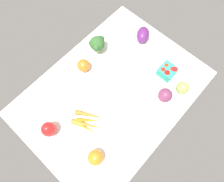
{
  "coord_description": "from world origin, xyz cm",
  "views": [
    {
      "loc": [
        30.68,
        28.12,
        111.06
      ],
      "look_at": [
        0.0,
        0.0,
        4.0
      ],
      "focal_mm": 32.47,
      "sensor_mm": 36.0,
      "label": 1
    }
  ],
  "objects_px": {
    "eggplant": "(143,35)",
    "heirloom_tomato_orange": "(83,66)",
    "broccoli_head": "(97,43)",
    "carrot_bunch": "(88,121)",
    "heirloom_tomato_green": "(183,88)",
    "berry_basket": "(168,71)",
    "bell_pepper_red": "(49,129)",
    "bell_pepper_orange": "(96,158)",
    "red_onion_center": "(165,95)"
  },
  "relations": [
    {
      "from": "bell_pepper_orange",
      "to": "red_onion_center",
      "type": "bearing_deg",
      "value": 173.65
    },
    {
      "from": "broccoli_head",
      "to": "red_onion_center",
      "type": "relative_size",
      "value": 1.54
    },
    {
      "from": "carrot_bunch",
      "to": "broccoli_head",
      "type": "xyz_separation_m",
      "value": [
        -0.36,
        -0.27,
        0.06
      ]
    },
    {
      "from": "broccoli_head",
      "to": "bell_pepper_red",
      "type": "xyz_separation_m",
      "value": [
        0.53,
        0.16,
        -0.03
      ]
    },
    {
      "from": "eggplant",
      "to": "red_onion_center",
      "type": "height_order",
      "value": "red_onion_center"
    },
    {
      "from": "eggplant",
      "to": "bell_pepper_orange",
      "type": "bearing_deg",
      "value": 171.09
    },
    {
      "from": "bell_pepper_orange",
      "to": "berry_basket",
      "type": "bearing_deg",
      "value": -177.64
    },
    {
      "from": "berry_basket",
      "to": "red_onion_center",
      "type": "distance_m",
      "value": 0.16
    },
    {
      "from": "broccoli_head",
      "to": "bell_pepper_red",
      "type": "distance_m",
      "value": 0.56
    },
    {
      "from": "heirloom_tomato_green",
      "to": "bell_pepper_red",
      "type": "height_order",
      "value": "bell_pepper_red"
    },
    {
      "from": "berry_basket",
      "to": "carrot_bunch",
      "type": "distance_m",
      "value": 0.54
    },
    {
      "from": "heirloom_tomato_orange",
      "to": "red_onion_center",
      "type": "height_order",
      "value": "red_onion_center"
    },
    {
      "from": "heirloom_tomato_orange",
      "to": "eggplant",
      "type": "bearing_deg",
      "value": 163.61
    },
    {
      "from": "broccoli_head",
      "to": "heirloom_tomato_orange",
      "type": "bearing_deg",
      "value": 10.43
    },
    {
      "from": "berry_basket",
      "to": "broccoli_head",
      "type": "height_order",
      "value": "broccoli_head"
    },
    {
      "from": "berry_basket",
      "to": "broccoli_head",
      "type": "relative_size",
      "value": 0.74
    },
    {
      "from": "bell_pepper_orange",
      "to": "broccoli_head",
      "type": "xyz_separation_m",
      "value": [
        -0.47,
        -0.44,
        0.04
      ]
    },
    {
      "from": "bell_pepper_red",
      "to": "broccoli_head",
      "type": "bearing_deg",
      "value": -162.75
    },
    {
      "from": "red_onion_center",
      "to": "carrot_bunch",
      "type": "bearing_deg",
      "value": -29.3
    },
    {
      "from": "carrot_bunch",
      "to": "red_onion_center",
      "type": "bearing_deg",
      "value": 150.7
    },
    {
      "from": "broccoli_head",
      "to": "eggplant",
      "type": "xyz_separation_m",
      "value": [
        -0.26,
        0.15,
        -0.04
      ]
    },
    {
      "from": "broccoli_head",
      "to": "bell_pepper_red",
      "type": "bearing_deg",
      "value": 17.25
    },
    {
      "from": "bell_pepper_orange",
      "to": "eggplant",
      "type": "height_order",
      "value": "bell_pepper_orange"
    },
    {
      "from": "bell_pepper_orange",
      "to": "heirloom_tomato_green",
      "type": "xyz_separation_m",
      "value": [
        -0.6,
        0.1,
        -0.01
      ]
    },
    {
      "from": "eggplant",
      "to": "carrot_bunch",
      "type": "bearing_deg",
      "value": 160.88
    },
    {
      "from": "berry_basket",
      "to": "eggplant",
      "type": "xyz_separation_m",
      "value": [
        -0.1,
        -0.27,
        0.01
      ]
    },
    {
      "from": "red_onion_center",
      "to": "berry_basket",
      "type": "bearing_deg",
      "value": -148.44
    },
    {
      "from": "bell_pepper_orange",
      "to": "heirloom_tomato_green",
      "type": "distance_m",
      "value": 0.61
    },
    {
      "from": "broccoli_head",
      "to": "berry_basket",
      "type": "bearing_deg",
      "value": 111.24
    },
    {
      "from": "berry_basket",
      "to": "carrot_bunch",
      "type": "height_order",
      "value": "berry_basket"
    },
    {
      "from": "heirloom_tomato_orange",
      "to": "bell_pepper_orange",
      "type": "bearing_deg",
      "value": 52.11
    },
    {
      "from": "carrot_bunch",
      "to": "red_onion_center",
      "type": "relative_size",
      "value": 2.33
    },
    {
      "from": "broccoli_head",
      "to": "red_onion_center",
      "type": "height_order",
      "value": "broccoli_head"
    },
    {
      "from": "carrot_bunch",
      "to": "heirloom_tomato_orange",
      "type": "xyz_separation_m",
      "value": [
        -0.21,
        -0.25,
        0.02
      ]
    },
    {
      "from": "bell_pepper_orange",
      "to": "heirloom_tomato_green",
      "type": "relative_size",
      "value": 1.14
    },
    {
      "from": "berry_basket",
      "to": "heirloom_tomato_green",
      "type": "bearing_deg",
      "value": 77.27
    },
    {
      "from": "carrot_bunch",
      "to": "eggplant",
      "type": "bearing_deg",
      "value": -168.27
    },
    {
      "from": "eggplant",
      "to": "bell_pepper_red",
      "type": "bearing_deg",
      "value": 150.51
    },
    {
      "from": "broccoli_head",
      "to": "carrot_bunch",
      "type": "bearing_deg",
      "value": 37.23
    },
    {
      "from": "berry_basket",
      "to": "heirloom_tomato_orange",
      "type": "relative_size",
      "value": 1.19
    },
    {
      "from": "eggplant",
      "to": "broccoli_head",
      "type": "bearing_deg",
      "value": 119.49
    },
    {
      "from": "berry_basket",
      "to": "bell_pepper_red",
      "type": "xyz_separation_m",
      "value": [
        0.69,
        -0.25,
        0.02
      ]
    },
    {
      "from": "eggplant",
      "to": "heirloom_tomato_orange",
      "type": "bearing_deg",
      "value": 132.77
    },
    {
      "from": "heirloom_tomato_orange",
      "to": "heirloom_tomato_green",
      "type": "distance_m",
      "value": 0.58
    },
    {
      "from": "bell_pepper_orange",
      "to": "heirloom_tomato_green",
      "type": "bearing_deg",
      "value": 170.47
    },
    {
      "from": "heirloom_tomato_orange",
      "to": "eggplant",
      "type": "xyz_separation_m",
      "value": [
        -0.4,
        0.12,
        0.0
      ]
    },
    {
      "from": "eggplant",
      "to": "heirloom_tomato_green",
      "type": "xyz_separation_m",
      "value": [
        0.13,
        0.39,
        -0.0
      ]
    },
    {
      "from": "berry_basket",
      "to": "eggplant",
      "type": "relative_size",
      "value": 0.8
    },
    {
      "from": "heirloom_tomato_green",
      "to": "eggplant",
      "type": "bearing_deg",
      "value": -107.7
    },
    {
      "from": "carrot_bunch",
      "to": "heirloom_tomato_orange",
      "type": "height_order",
      "value": "heirloom_tomato_orange"
    }
  ]
}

